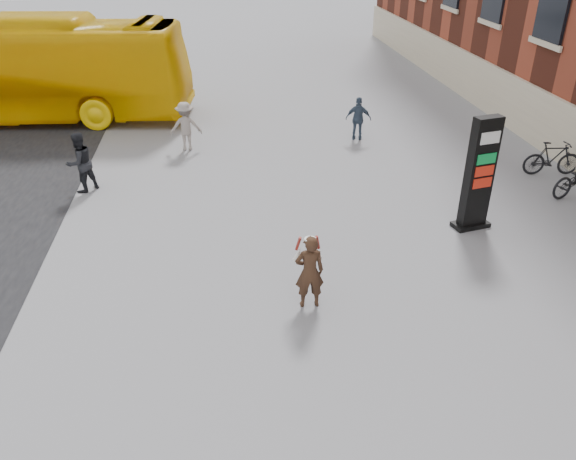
{
  "coord_description": "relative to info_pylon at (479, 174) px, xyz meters",
  "views": [
    {
      "loc": [
        -0.99,
        -9.22,
        6.59
      ],
      "look_at": [
        0.26,
        0.54,
        1.14
      ],
      "focal_mm": 35.0,
      "sensor_mm": 36.0,
      "label": 1
    }
  ],
  "objects": [
    {
      "name": "pedestrian_b",
      "position": [
        -7.03,
        6.22,
        -0.6
      ],
      "size": [
        1.05,
        0.64,
        1.57
      ],
      "primitive_type": "imported",
      "rotation": [
        0.0,
        0.0,
        3.2
      ],
      "color": "gray",
      "rests_on": "ground"
    },
    {
      "name": "bus",
      "position": [
        -13.51,
        10.4,
        0.44
      ],
      "size": [
        13.37,
        4.59,
        3.65
      ],
      "primitive_type": "imported",
      "rotation": [
        0.0,
        0.0,
        1.45
      ],
      "color": "#EAB503",
      "rests_on": "road"
    },
    {
      "name": "ground",
      "position": [
        -4.98,
        -2.19,
        -1.38
      ],
      "size": [
        100.0,
        100.0,
        0.0
      ],
      "primitive_type": "plane",
      "color": "#9E9EA3"
    },
    {
      "name": "info_pylon",
      "position": [
        0.0,
        0.0,
        0.0
      ],
      "size": [
        0.96,
        0.63,
        2.77
      ],
      "rotation": [
        0.0,
        0.0,
        0.22
      ],
      "color": "black",
      "rests_on": "ground"
    },
    {
      "name": "bike_7",
      "position": [
        3.62,
        2.78,
        -0.88
      ],
      "size": [
        1.72,
        0.64,
        1.01
      ],
      "primitive_type": "imported",
      "rotation": [
        0.0,
        0.0,
        1.47
      ],
      "color": "black",
      "rests_on": "ground"
    },
    {
      "name": "pedestrian_a",
      "position": [
        -9.76,
        3.36,
        -0.55
      ],
      "size": [
        1.02,
        1.02,
        1.67
      ],
      "primitive_type": "imported",
      "rotation": [
        0.0,
        0.0,
        3.92
      ],
      "color": "black",
      "rests_on": "ground"
    },
    {
      "name": "woman",
      "position": [
        -4.44,
        -2.65,
        -0.6
      ],
      "size": [
        0.58,
        0.51,
        1.54
      ],
      "rotation": [
        0.0,
        0.0,
        3.14
      ],
      "color": "#372317",
      "rests_on": "ground"
    },
    {
      "name": "pedestrian_c",
      "position": [
        -1.29,
        6.45,
        -0.66
      ],
      "size": [
        0.92,
        0.59,
        1.46
      ],
      "primitive_type": "imported",
      "rotation": [
        0.0,
        0.0,
        2.85
      ],
      "color": "#38475B",
      "rests_on": "ground"
    }
  ]
}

